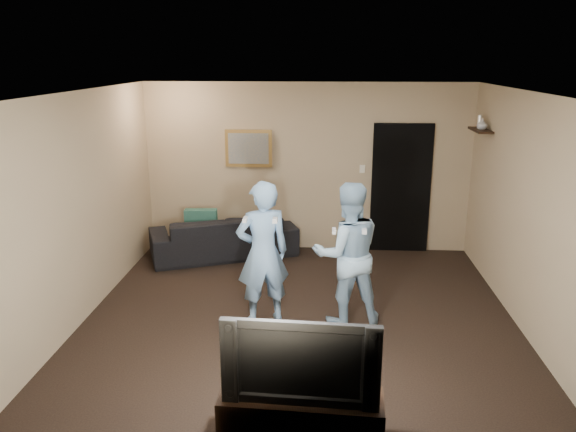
# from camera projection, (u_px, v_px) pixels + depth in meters

# --- Properties ---
(ground) EXTENTS (5.00, 5.00, 0.00)m
(ground) POSITION_uv_depth(u_px,v_px,m) (299.00, 317.00, 6.63)
(ground) COLOR black
(ground) RESTS_ON ground
(ceiling) EXTENTS (5.00, 5.00, 0.04)m
(ceiling) POSITION_uv_depth(u_px,v_px,m) (301.00, 92.00, 5.92)
(ceiling) COLOR silver
(ceiling) RESTS_ON wall_back
(wall_back) EXTENTS (5.00, 0.04, 2.60)m
(wall_back) POSITION_uv_depth(u_px,v_px,m) (307.00, 168.00, 8.67)
(wall_back) COLOR tan
(wall_back) RESTS_ON ground
(wall_front) EXTENTS (5.00, 0.04, 2.60)m
(wall_front) POSITION_uv_depth(u_px,v_px,m) (285.00, 307.00, 3.87)
(wall_front) COLOR tan
(wall_front) RESTS_ON ground
(wall_left) EXTENTS (0.04, 5.00, 2.60)m
(wall_left) POSITION_uv_depth(u_px,v_px,m) (82.00, 207.00, 6.43)
(wall_left) COLOR tan
(wall_left) RESTS_ON ground
(wall_right) EXTENTS (0.04, 5.00, 2.60)m
(wall_right) POSITION_uv_depth(u_px,v_px,m) (529.00, 215.00, 6.12)
(wall_right) COLOR tan
(wall_right) RESTS_ON ground
(sofa) EXTENTS (2.34, 1.58, 0.64)m
(sofa) POSITION_uv_depth(u_px,v_px,m) (224.00, 235.00, 8.60)
(sofa) COLOR black
(sofa) RESTS_ON ground
(throw_pillow) EXTENTS (0.50, 0.19, 0.49)m
(throw_pillow) POSITION_uv_depth(u_px,v_px,m) (201.00, 225.00, 8.57)
(throw_pillow) COLOR #184A41
(throw_pillow) RESTS_ON sofa
(painting_frame) EXTENTS (0.72, 0.05, 0.57)m
(painting_frame) POSITION_uv_depth(u_px,v_px,m) (249.00, 148.00, 8.62)
(painting_frame) COLOR olive
(painting_frame) RESTS_ON wall_back
(painting_canvas) EXTENTS (0.62, 0.01, 0.47)m
(painting_canvas) POSITION_uv_depth(u_px,v_px,m) (248.00, 149.00, 8.59)
(painting_canvas) COLOR slate
(painting_canvas) RESTS_ON painting_frame
(doorway) EXTENTS (0.90, 0.06, 2.00)m
(doorway) POSITION_uv_depth(u_px,v_px,m) (401.00, 189.00, 8.64)
(doorway) COLOR black
(doorway) RESTS_ON ground
(light_switch) EXTENTS (0.08, 0.02, 0.12)m
(light_switch) POSITION_uv_depth(u_px,v_px,m) (362.00, 169.00, 8.60)
(light_switch) COLOR silver
(light_switch) RESTS_ON wall_back
(wall_shelf) EXTENTS (0.20, 0.60, 0.03)m
(wall_shelf) POSITION_uv_depth(u_px,v_px,m) (480.00, 130.00, 7.66)
(wall_shelf) COLOR black
(wall_shelf) RESTS_ON wall_right
(shelf_vase) EXTENTS (0.18, 0.18, 0.15)m
(shelf_vase) POSITION_uv_depth(u_px,v_px,m) (482.00, 124.00, 7.58)
(shelf_vase) COLOR silver
(shelf_vase) RESTS_ON wall_shelf
(shelf_figurine) EXTENTS (0.06, 0.06, 0.18)m
(shelf_figurine) POSITION_uv_depth(u_px,v_px,m) (480.00, 122.00, 7.72)
(shelf_figurine) COLOR silver
(shelf_figurine) RESTS_ON wall_shelf
(tv_console) EXTENTS (1.28, 0.47, 0.45)m
(tv_console) POSITION_uv_depth(u_px,v_px,m) (301.00, 421.00, 4.34)
(tv_console) COLOR black
(tv_console) RESTS_ON ground
(television) EXTENTS (1.18, 0.22, 0.67)m
(television) POSITION_uv_depth(u_px,v_px,m) (302.00, 356.00, 4.18)
(television) COLOR black
(television) RESTS_ON tv_console
(wii_player_left) EXTENTS (0.71, 0.59, 1.67)m
(wii_player_left) POSITION_uv_depth(u_px,v_px,m) (263.00, 253.00, 6.30)
(wii_player_left) COLOR #7DA9D8
(wii_player_left) RESTS_ON ground
(wii_player_right) EXTENTS (0.92, 0.78, 1.65)m
(wii_player_right) POSITION_uv_depth(u_px,v_px,m) (347.00, 254.00, 6.30)
(wii_player_right) COLOR #95BBDA
(wii_player_right) RESTS_ON ground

